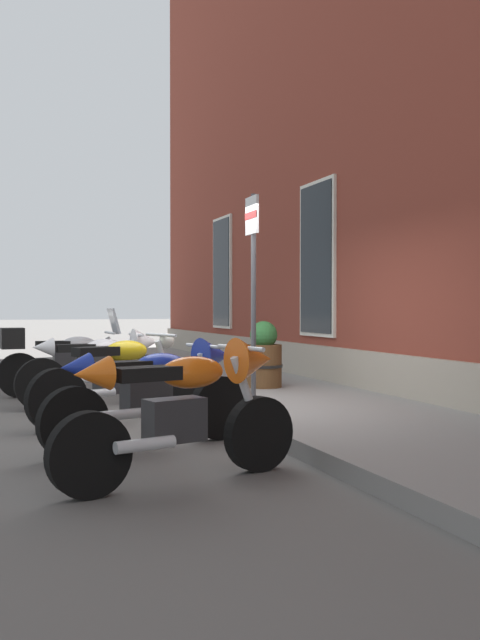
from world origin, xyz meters
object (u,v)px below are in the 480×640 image
motorcycle_yellow_naked (120,380)px  parking_sign (253,269)px  motorcycle_orange_sport (190,405)px  motorcycle_white_sport (103,365)px  barrel_planter (264,358)px  motorcycle_silver_touring (64,359)px  motorcycle_blue_sport (159,388)px

motorcycle_yellow_naked → parking_sign: parking_sign is taller
motorcycle_orange_sport → parking_sign: bearing=149.9°
motorcycle_yellow_naked → motorcycle_orange_sport: bearing=0.5°
motorcycle_white_sport → barrel_planter: 2.34m
motorcycle_silver_touring → parking_sign: 3.75m
barrel_planter → motorcycle_yellow_naked: bearing=-56.6°
motorcycle_yellow_naked → parking_sign: bearing=82.8°
motorcycle_silver_touring → parking_sign: (3.04, 1.84, 1.21)m
motorcycle_silver_touring → motorcycle_white_sport: bearing=13.7°
motorcycle_white_sport → motorcycle_yellow_naked: 1.43m
motorcycle_yellow_naked → barrel_planter: barrel_planter is taller
parking_sign → motorcycle_white_sport: bearing=-137.4°
motorcycle_orange_sport → barrel_planter: bearing=151.6°
motorcycle_orange_sport → motorcycle_yellow_naked: bearing=-179.5°
motorcycle_yellow_naked → motorcycle_blue_sport: (1.43, 0.11, 0.06)m
parking_sign → motorcycle_blue_sport: bearing=-48.7°
motorcycle_yellow_naked → motorcycle_white_sport: bearing=178.8°
motorcycle_blue_sport → motorcycle_orange_sport: (1.34, -0.08, 0.03)m
motorcycle_yellow_naked → motorcycle_blue_sport: 1.44m
parking_sign → motorcycle_orange_sport: bearing=-30.1°
motorcycle_white_sport → parking_sign: 2.50m
motorcycle_yellow_naked → motorcycle_orange_sport: size_ratio=1.04×
motorcycle_silver_touring → motorcycle_yellow_naked: motorcycle_silver_touring is taller
motorcycle_silver_touring → motorcycle_white_sport: size_ratio=1.03×
motorcycle_silver_touring → motorcycle_white_sport: motorcycle_silver_touring is taller
motorcycle_silver_touring → parking_sign: parking_sign is taller
motorcycle_blue_sport → parking_sign: bearing=131.3°
parking_sign → motorcycle_silver_touring: bearing=-148.8°
motorcycle_orange_sport → parking_sign: (-2.58, 1.50, 1.17)m
motorcycle_white_sport → barrel_planter: size_ratio=2.19×
motorcycle_silver_touring → motorcycle_white_sport: (1.42, 0.35, 0.02)m
motorcycle_blue_sport → motorcycle_orange_sport: bearing=-3.6°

